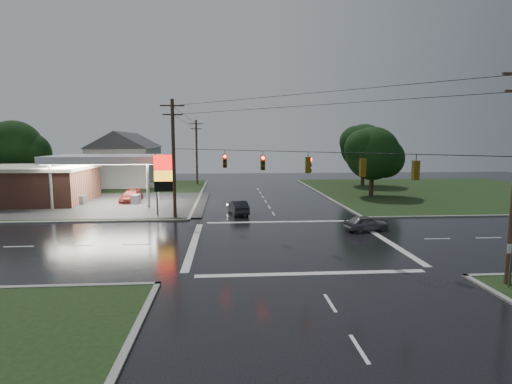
{
  "coord_description": "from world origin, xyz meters",
  "views": [
    {
      "loc": [
        -4.59,
        -27.91,
        7.31
      ],
      "look_at": [
        -2.19,
        4.92,
        3.0
      ],
      "focal_mm": 28.0,
      "sensor_mm": 36.0,
      "label": 1
    }
  ],
  "objects": [
    {
      "name": "tree_nw_behind",
      "position": [
        -33.84,
        29.99,
        6.18
      ],
      "size": [
        8.93,
        7.6,
        10.0
      ],
      "color": "black",
      "rests_on": "ground"
    },
    {
      "name": "utility_pole_n",
      "position": [
        -9.5,
        38.0,
        5.47
      ],
      "size": [
        2.2,
        0.32,
        10.5
      ],
      "color": "#382619",
      "rests_on": "ground"
    },
    {
      "name": "car_pump",
      "position": [
        -15.9,
        19.67,
        0.71
      ],
      "size": [
        2.04,
        4.94,
        1.43
      ],
      "primitive_type": "imported",
      "rotation": [
        0.0,
        0.0,
        -0.01
      ],
      "color": "#5C1815",
      "rests_on": "ground"
    },
    {
      "name": "grass_ne",
      "position": [
        26.0,
        26.0,
        0.04
      ],
      "size": [
        36.0,
        36.0,
        0.08
      ],
      "primitive_type": "cube",
      "color": "black",
      "rests_on": "ground"
    },
    {
      "name": "pylon_sign",
      "position": [
        -10.5,
        10.5,
        4.01
      ],
      "size": [
        2.0,
        0.35,
        6.0
      ],
      "color": "#59595E",
      "rests_on": "ground"
    },
    {
      "name": "car_north",
      "position": [
        -3.52,
        11.17,
        0.69
      ],
      "size": [
        2.15,
        4.37,
        1.38
      ],
      "primitive_type": "imported",
      "rotation": [
        0.0,
        0.0,
        3.31
      ],
      "color": "black",
      "rests_on": "ground"
    },
    {
      "name": "gas_station",
      "position": [
        -25.68,
        19.7,
        2.55
      ],
      "size": [
        26.2,
        18.0,
        5.6
      ],
      "color": "#2D2D2D",
      "rests_on": "ground"
    },
    {
      "name": "tree_ne_far",
      "position": [
        17.15,
        33.99,
        6.18
      ],
      "size": [
        8.46,
        7.2,
        9.8
      ],
      "color": "black",
      "rests_on": "ground"
    },
    {
      "name": "grass_nw",
      "position": [
        -26.0,
        26.0,
        0.04
      ],
      "size": [
        36.0,
        36.0,
        0.08
      ],
      "primitive_type": "cube",
      "color": "black",
      "rests_on": "ground"
    },
    {
      "name": "traffic_signals",
      "position": [
        0.02,
        -0.02,
        6.48
      ],
      "size": [
        26.87,
        26.87,
        1.47
      ],
      "color": "black",
      "rests_on": "ground"
    },
    {
      "name": "utility_pole_nw",
      "position": [
        -9.5,
        9.5,
        5.72
      ],
      "size": [
        2.2,
        0.32,
        11.0
      ],
      "color": "#382619",
      "rests_on": "ground"
    },
    {
      "name": "car_crossing",
      "position": [
        6.65,
        3.1,
        0.62
      ],
      "size": [
        3.84,
        2.19,
        1.23
      ],
      "primitive_type": "imported",
      "rotation": [
        0.0,
        0.0,
        1.79
      ],
      "color": "slate",
      "rests_on": "ground"
    },
    {
      "name": "tree_ne_near",
      "position": [
        14.14,
        21.99,
        5.56
      ],
      "size": [
        7.99,
        6.8,
        8.98
      ],
      "color": "black",
      "rests_on": "ground"
    },
    {
      "name": "ground",
      "position": [
        0.0,
        0.0,
        0.0
      ],
      "size": [
        120.0,
        120.0,
        0.0
      ],
      "primitive_type": "plane",
      "color": "black",
      "rests_on": "ground"
    },
    {
      "name": "house_far",
      "position": [
        -21.95,
        48.0,
        4.41
      ],
      "size": [
        11.05,
        8.48,
        8.6
      ],
      "color": "silver",
      "rests_on": "ground"
    },
    {
      "name": "house_near",
      "position": [
        -20.95,
        36.0,
        4.41
      ],
      "size": [
        11.05,
        8.48,
        8.6
      ],
      "color": "silver",
      "rests_on": "ground"
    }
  ]
}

